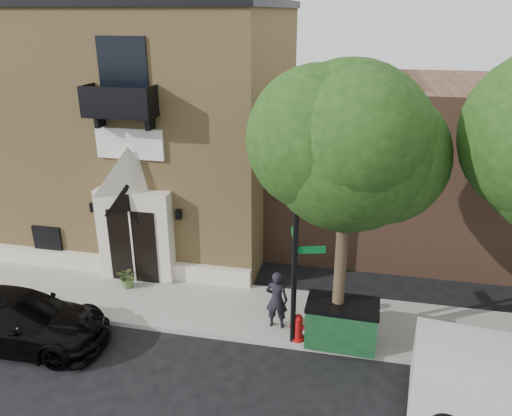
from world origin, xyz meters
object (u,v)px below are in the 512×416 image
(street_sign, at_px, (296,252))
(dumpster, at_px, (342,323))
(black_sedan, at_px, (17,320))
(fire_hydrant, at_px, (298,327))
(pedestrian_near, at_px, (277,300))

(street_sign, xyz_separation_m, dumpster, (1.33, 0.18, -2.14))
(black_sedan, xyz_separation_m, fire_hydrant, (7.79, 1.57, -0.21))
(fire_hydrant, bearing_deg, street_sign, -152.07)
(street_sign, height_order, dumpster, street_sign)
(street_sign, relative_size, fire_hydrant, 6.72)
(black_sedan, xyz_separation_m, dumpster, (8.99, 1.68, 0.04))
(black_sedan, relative_size, pedestrian_near, 2.89)
(black_sedan, bearing_deg, dumpster, -81.38)
(street_sign, bearing_deg, black_sedan, 177.01)
(street_sign, relative_size, dumpster, 2.77)
(street_sign, height_order, pedestrian_near, street_sign)
(pedestrian_near, bearing_deg, street_sign, 136.47)
(black_sedan, bearing_deg, fire_hydrant, -80.58)
(street_sign, bearing_deg, fire_hydrant, 13.81)
(black_sedan, distance_m, fire_hydrant, 7.95)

